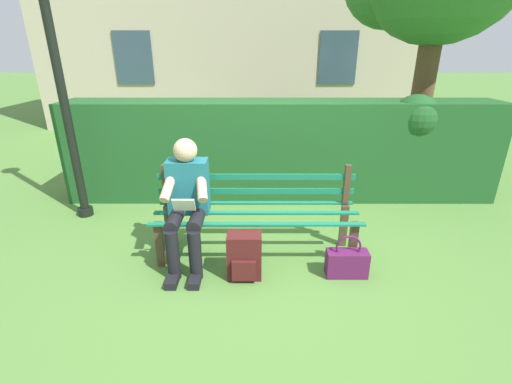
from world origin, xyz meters
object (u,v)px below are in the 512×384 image
Objects in this scene: person_seated at (186,200)px; handbag at (347,262)px; park_bench at (256,211)px; backpack at (244,256)px; lamp_post at (46,14)px.

person_seated is 1.59m from handbag.
park_bench is 4.80× the size of handbag.
person_seated reaches higher than park_bench.
park_bench is 0.70m from person_seated.
park_bench is at bearing -164.57° from person_seated.
backpack is at bearing 76.59° from park_bench.
lamp_post is (2.05, -1.30, 2.07)m from backpack.
backpack is (-0.54, 0.27, -0.43)m from person_seated.
lamp_post is (2.99, -1.29, 2.15)m from handbag.
backpack is at bearing 0.96° from handbag.
handbag is at bearing 152.20° from park_bench.
person_seated is 2.79× the size of backpack.
park_bench is 1.66× the size of person_seated.
person_seated is 2.90× the size of handbag.
person_seated reaches higher than handbag.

